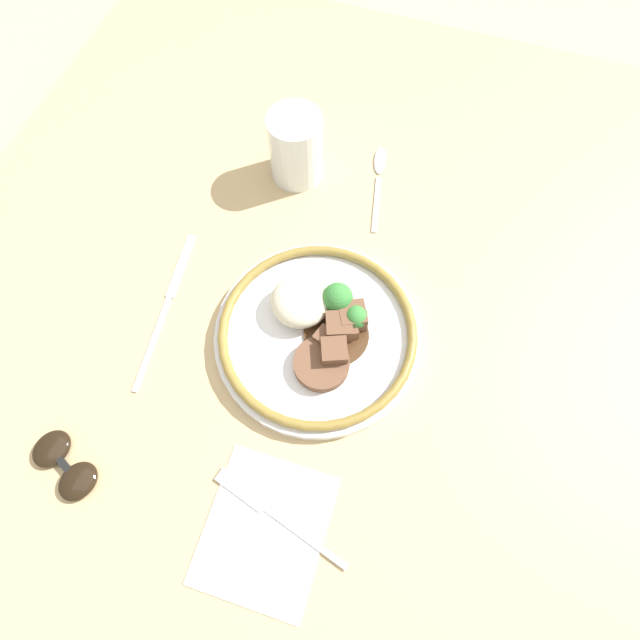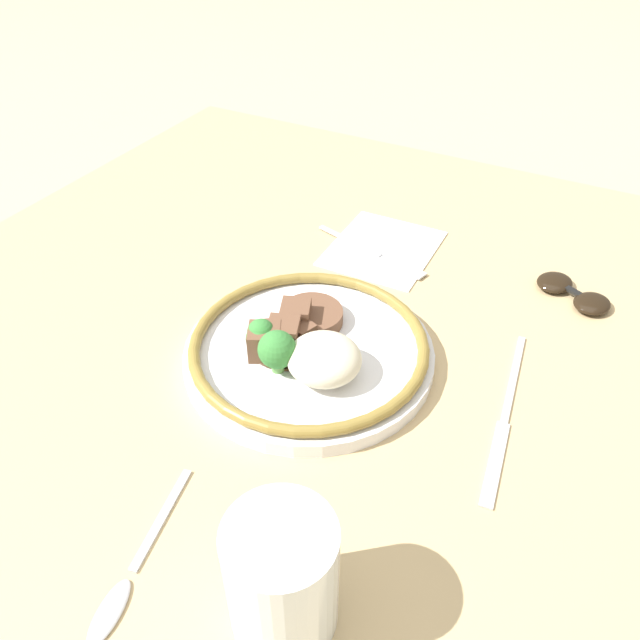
{
  "view_description": "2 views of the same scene",
  "coord_description": "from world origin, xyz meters",
  "px_view_note": "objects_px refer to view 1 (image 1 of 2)",
  "views": [
    {
      "loc": [
        -0.26,
        -0.09,
        0.63
      ],
      "look_at": [
        -0.04,
        -0.02,
        0.09
      ],
      "focal_mm": 28.0,
      "sensor_mm": 36.0,
      "label": 1
    },
    {
      "loc": [
        0.37,
        0.21,
        0.49
      ],
      "look_at": [
        -0.06,
        -0.01,
        0.09
      ],
      "focal_mm": 35.0,
      "sensor_mm": 36.0,
      "label": 2
    }
  ],
  "objects_px": {
    "fork": "(268,509)",
    "sunglasses": "(65,465)",
    "juice_glass": "(296,151)",
    "knife": "(167,303)",
    "spoon": "(379,171)",
    "plate": "(319,331)"
  },
  "relations": [
    {
      "from": "fork",
      "to": "spoon",
      "type": "xyz_separation_m",
      "value": [
        0.49,
        0.01,
        -0.0
      ]
    },
    {
      "from": "fork",
      "to": "sunglasses",
      "type": "relative_size",
      "value": 1.67
    },
    {
      "from": "fork",
      "to": "knife",
      "type": "distance_m",
      "value": 0.29
    },
    {
      "from": "juice_glass",
      "to": "knife",
      "type": "distance_m",
      "value": 0.27
    },
    {
      "from": "spoon",
      "to": "fork",
      "type": "bearing_deg",
      "value": 169.46
    },
    {
      "from": "juice_glass",
      "to": "plate",
      "type": "bearing_deg",
      "value": -154.83
    },
    {
      "from": "juice_glass",
      "to": "sunglasses",
      "type": "height_order",
      "value": "juice_glass"
    },
    {
      "from": "plate",
      "to": "spoon",
      "type": "relative_size",
      "value": 1.68
    },
    {
      "from": "fork",
      "to": "sunglasses",
      "type": "bearing_deg",
      "value": 22.35
    },
    {
      "from": "plate",
      "to": "sunglasses",
      "type": "bearing_deg",
      "value": 137.24
    },
    {
      "from": "sunglasses",
      "to": "juice_glass",
      "type": "bearing_deg",
      "value": 12.52
    },
    {
      "from": "plate",
      "to": "knife",
      "type": "xyz_separation_m",
      "value": [
        -0.02,
        0.2,
        -0.02
      ]
    },
    {
      "from": "plate",
      "to": "fork",
      "type": "relative_size",
      "value": 1.52
    },
    {
      "from": "plate",
      "to": "sunglasses",
      "type": "distance_m",
      "value": 0.33
    },
    {
      "from": "spoon",
      "to": "sunglasses",
      "type": "height_order",
      "value": "sunglasses"
    },
    {
      "from": "juice_glass",
      "to": "spoon",
      "type": "relative_size",
      "value": 0.66
    },
    {
      "from": "plate",
      "to": "spoon",
      "type": "bearing_deg",
      "value": -0.51
    },
    {
      "from": "juice_glass",
      "to": "spoon",
      "type": "bearing_deg",
      "value": -71.4
    },
    {
      "from": "plate",
      "to": "fork",
      "type": "distance_m",
      "value": 0.21
    },
    {
      "from": "knife",
      "to": "juice_glass",
      "type": "bearing_deg",
      "value": -25.82
    },
    {
      "from": "juice_glass",
      "to": "sunglasses",
      "type": "bearing_deg",
      "value": 167.01
    },
    {
      "from": "fork",
      "to": "sunglasses",
      "type": "xyz_separation_m",
      "value": [
        -0.03,
        0.23,
        0.0
      ]
    }
  ]
}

